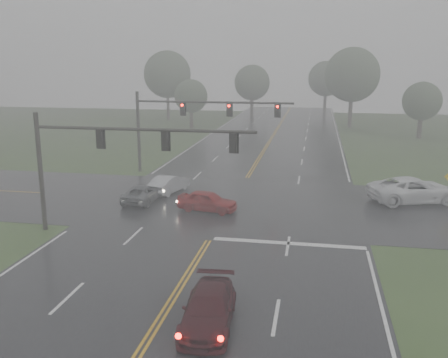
% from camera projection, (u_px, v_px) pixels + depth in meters
% --- Properties ---
extents(main_road, '(18.00, 160.00, 0.02)m').
position_uv_depth(main_road, '(227.00, 211.00, 34.13)').
color(main_road, black).
rests_on(main_road, ground).
extents(cross_street, '(120.00, 14.00, 0.02)m').
position_uv_depth(cross_street, '(232.00, 203.00, 36.04)').
color(cross_street, black).
rests_on(cross_street, ground).
extents(stop_bar, '(8.50, 0.50, 0.01)m').
position_uv_depth(stop_bar, '(288.00, 244.00, 27.97)').
color(stop_bar, silver).
rests_on(stop_bar, ground).
extents(sedan_maroon, '(2.22, 4.78, 1.35)m').
position_uv_depth(sedan_maroon, '(209.00, 325.00, 19.34)').
color(sedan_maroon, black).
rests_on(sedan_maroon, ground).
extents(sedan_red, '(4.30, 2.27, 1.40)m').
position_uv_depth(sedan_red, '(207.00, 211.00, 34.07)').
color(sedan_red, maroon).
rests_on(sedan_red, ground).
extents(sedan_silver, '(2.52, 4.46, 1.39)m').
position_uv_depth(sedan_silver, '(169.00, 193.00, 38.83)').
color(sedan_silver, '#A5A8AD').
rests_on(sedan_silver, ground).
extents(car_grey, '(2.09, 4.39, 1.21)m').
position_uv_depth(car_grey, '(143.00, 201.00, 36.40)').
color(car_grey, '#4E5155').
rests_on(car_grey, ground).
extents(pickup_white, '(7.08, 4.88, 1.80)m').
position_uv_depth(pickup_white, '(413.00, 202.00, 36.23)').
color(pickup_white, white).
rests_on(pickup_white, ground).
extents(signal_gantry_near, '(13.02, 0.31, 7.11)m').
position_uv_depth(signal_gantry_near, '(103.00, 151.00, 28.50)').
color(signal_gantry_near, black).
rests_on(signal_gantry_near, ground).
extents(signal_gantry_far, '(14.19, 0.37, 7.34)m').
position_uv_depth(signal_gantry_far, '(185.00, 116.00, 44.45)').
color(signal_gantry_far, black).
rests_on(signal_gantry_far, ground).
extents(tree_nw_a, '(5.02, 5.02, 7.37)m').
position_uv_depth(tree_nw_a, '(191.00, 96.00, 75.15)').
color(tree_nw_a, '#342A22').
rests_on(tree_nw_a, ground).
extents(tree_ne_a, '(8.26, 8.26, 12.13)m').
position_uv_depth(tree_ne_a, '(352.00, 75.00, 75.55)').
color(tree_ne_a, '#342A22').
rests_on(tree_ne_a, ground).
extents(tree_n_mid, '(6.42, 6.42, 9.43)m').
position_uv_depth(tree_n_mid, '(252.00, 83.00, 90.28)').
color(tree_n_mid, '#342A22').
rests_on(tree_n_mid, ground).
extents(tree_e_near, '(5.05, 5.05, 7.42)m').
position_uv_depth(tree_e_near, '(422.00, 101.00, 65.36)').
color(tree_e_near, '#342A22').
rests_on(tree_e_near, ground).
extents(tree_nw_b, '(8.04, 8.04, 11.81)m').
position_uv_depth(tree_nw_b, '(167.00, 74.00, 85.23)').
color(tree_nw_b, '#342A22').
rests_on(tree_nw_b, ground).
extents(tree_n_far, '(6.88, 6.88, 10.10)m').
position_uv_depth(tree_n_far, '(326.00, 79.00, 97.53)').
color(tree_n_far, '#342A22').
rests_on(tree_n_far, ground).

